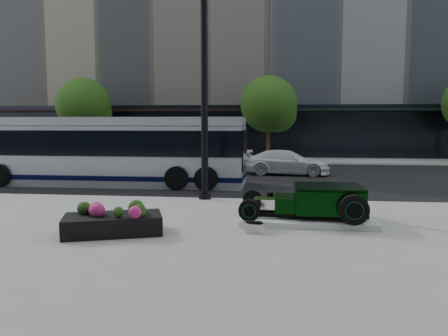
# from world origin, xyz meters

# --- Properties ---
(ground) EXTENTS (120.00, 120.00, 0.00)m
(ground) POSITION_xyz_m (0.00, 0.00, 0.00)
(ground) COLOR black
(ground) RESTS_ON ground
(sidewalk_near) EXTENTS (70.00, 17.00, 0.12)m
(sidewalk_near) POSITION_xyz_m (0.00, -10.50, 0.06)
(sidewalk_near) COLOR gray
(sidewalk_near) RESTS_ON ground
(sidewalk_far) EXTENTS (70.00, 4.00, 0.12)m
(sidewalk_far) POSITION_xyz_m (0.00, 14.00, 0.06)
(sidewalk_far) COLOR gray
(sidewalk_far) RESTS_ON ground
(street_trees) EXTENTS (29.80, 3.80, 5.70)m
(street_trees) POSITION_xyz_m (1.15, 13.07, 3.77)
(street_trees) COLOR black
(street_trees) RESTS_ON sidewalk_far
(display_plinth) EXTENTS (3.40, 1.80, 0.15)m
(display_plinth) POSITION_xyz_m (2.31, -5.27, 0.20)
(display_plinth) COLOR silver
(display_plinth) RESTS_ON sidewalk_near
(hot_rod) EXTENTS (3.22, 2.00, 0.81)m
(hot_rod) POSITION_xyz_m (2.65, -5.27, 0.70)
(hot_rod) COLOR black
(hot_rod) RESTS_ON display_plinth
(info_plaque) EXTENTS (0.46, 0.38, 0.31)m
(info_plaque) POSITION_xyz_m (1.03, -6.57, 0.24)
(info_plaque) COLOR silver
(info_plaque) RESTS_ON sidewalk_near
(lamppost) EXTENTS (0.42, 0.42, 7.67)m
(lamppost) POSITION_xyz_m (-0.87, -2.20, 3.66)
(lamppost) COLOR black
(lamppost) RESTS_ON sidewalk_near
(flower_planter) EXTENTS (2.46, 1.78, 0.72)m
(flower_planter) POSITION_xyz_m (-2.25, -7.06, 0.38)
(flower_planter) COLOR black
(flower_planter) RESTS_ON sidewalk_near
(transit_bus) EXTENTS (12.12, 2.88, 2.92)m
(transit_bus) POSITION_xyz_m (-5.82, 1.62, 1.49)
(transit_bus) COLOR silver
(transit_bus) RESTS_ON ground
(white_sedan) EXTENTS (4.53, 2.17, 1.27)m
(white_sedan) POSITION_xyz_m (2.08, 6.09, 0.64)
(white_sedan) COLOR silver
(white_sedan) RESTS_ON ground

